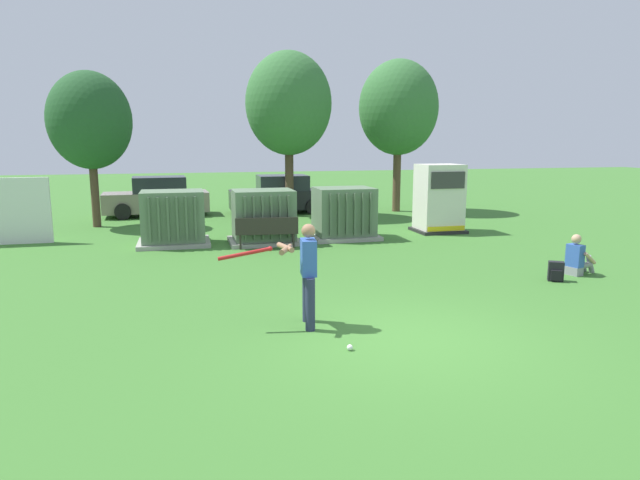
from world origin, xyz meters
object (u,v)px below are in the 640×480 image
object	(u,v)px
transformer_mid_west	(263,217)
transformer_mid_east	(344,214)
transformer_west	(173,219)
parked_car_left_of_center	(280,195)
seated_spectator	(577,259)
parked_car_leftmost	(157,198)
batter	(305,269)
generator_enclosure	(439,199)
sports_ball	(350,347)
park_bench	(267,230)
backpack	(556,272)

from	to	relation	value
transformer_mid_west	transformer_mid_east	size ratio (longest dim) A/B	1.00
transformer_west	parked_car_left_of_center	distance (m)	7.98
seated_spectator	parked_car_left_of_center	distance (m)	13.69
transformer_mid_west	transformer_mid_east	xyz separation A→B (m)	(2.60, 0.19, 0.00)
parked_car_leftmost	parked_car_left_of_center	size ratio (longest dim) A/B	1.02
batter	generator_enclosure	bearing A→B (deg)	52.30
sports_ball	parked_car_leftmost	xyz separation A→B (m)	(-3.33, 16.38, 0.71)
generator_enclosure	park_bench	bearing A→B (deg)	-165.67
transformer_west	seated_spectator	xyz separation A→B (m)	(9.16, -6.18, -0.41)
transformer_mid_west	batter	distance (m)	7.86
transformer_mid_east	parked_car_leftmost	distance (m)	9.28
park_bench	sports_ball	bearing A→B (deg)	-90.05
transformer_mid_west	parked_car_leftmost	bearing A→B (deg)	114.88
park_bench	transformer_mid_west	bearing A→B (deg)	87.45
backpack	parked_car_left_of_center	distance (m)	13.81
parked_car_leftmost	sports_ball	bearing A→B (deg)	-78.51
generator_enclosure	backpack	size ratio (longest dim) A/B	5.23
seated_spectator	backpack	distance (m)	0.98
park_bench	parked_car_left_of_center	xyz separation A→B (m)	(1.79, 7.94, 0.22)
batter	backpack	world-z (taller)	batter
transformer_mid_east	backpack	bearing A→B (deg)	-64.89
transformer_mid_west	batter	xyz separation A→B (m)	(-0.45, -7.85, 0.19)
backpack	seated_spectator	bearing A→B (deg)	25.36
seated_spectator	parked_car_left_of_center	size ratio (longest dim) A/B	0.23
transformer_west	transformer_mid_west	distance (m)	2.69
generator_enclosure	parked_car_leftmost	xyz separation A→B (m)	(-9.49, 6.65, -0.38)
transformer_mid_west	parked_car_left_of_center	distance (m)	7.22
transformer_mid_east	seated_spectator	distance (m)	7.17
batter	parked_car_left_of_center	world-z (taller)	batter
backpack	transformer_mid_east	bearing A→B (deg)	115.11
transformer_west	seated_spectator	bearing A→B (deg)	-34.01
park_bench	sports_ball	distance (m)	8.18
transformer_west	transformer_mid_west	size ratio (longest dim) A/B	1.00
transformer_west	park_bench	distance (m)	2.93
sports_ball	batter	bearing A→B (deg)	107.74
park_bench	parked_car_leftmost	xyz separation A→B (m)	(-3.34, 8.22, 0.22)
parked_car_left_of_center	generator_enclosure	bearing A→B (deg)	-55.58
transformer_mid_west	seated_spectator	distance (m)	8.73
transformer_mid_east	backpack	world-z (taller)	transformer_mid_east
transformer_mid_east	seated_spectator	size ratio (longest dim) A/B	2.18
transformer_mid_east	generator_enclosure	size ratio (longest dim) A/B	0.91
parked_car_left_of_center	seated_spectator	bearing A→B (deg)	-69.70
park_bench	sports_ball	xyz separation A→B (m)	(-0.01, -8.17, -0.49)
sports_ball	backpack	bearing A→B (deg)	26.75
parked_car_leftmost	transformer_mid_east	bearing A→B (deg)	-49.89
transformer_mid_east	park_bench	bearing A→B (deg)	-157.06
transformer_mid_east	parked_car_leftmost	xyz separation A→B (m)	(-5.98, 7.10, -0.04)
transformer_west	generator_enclosure	size ratio (longest dim) A/B	0.91
transformer_mid_east	park_bench	distance (m)	2.88
generator_enclosure	seated_spectator	size ratio (longest dim) A/B	2.39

